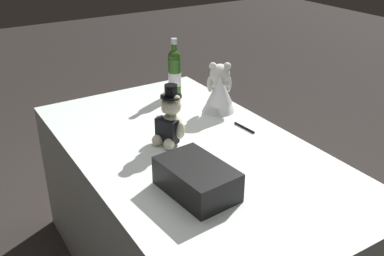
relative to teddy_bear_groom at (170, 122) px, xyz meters
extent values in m
cube|color=white|center=(-0.10, -0.05, -0.46)|extent=(1.62, 0.93, 0.73)
ellipsoid|color=beige|center=(0.00, -0.01, -0.03)|extent=(0.12, 0.10, 0.14)
cube|color=black|center=(-0.01, 0.02, -0.03)|extent=(0.11, 0.08, 0.10)
sphere|color=beige|center=(0.00, -0.01, 0.08)|extent=(0.09, 0.09, 0.09)
sphere|color=beige|center=(-0.01, 0.03, 0.07)|extent=(0.04, 0.04, 0.04)
sphere|color=beige|center=(0.03, 0.00, 0.11)|extent=(0.03, 0.03, 0.03)
sphere|color=beige|center=(-0.02, -0.02, 0.11)|extent=(0.03, 0.03, 0.03)
ellipsoid|color=beige|center=(0.05, 0.03, -0.02)|extent=(0.03, 0.03, 0.08)
ellipsoid|color=beige|center=(-0.06, -0.02, -0.02)|extent=(0.03, 0.03, 0.08)
sphere|color=beige|center=(0.01, 0.06, -0.08)|extent=(0.05, 0.05, 0.05)
sphere|color=beige|center=(-0.05, 0.04, -0.08)|extent=(0.05, 0.05, 0.05)
cylinder|color=black|center=(0.00, -0.01, 0.12)|extent=(0.09, 0.09, 0.01)
cylinder|color=black|center=(0.00, -0.01, 0.14)|extent=(0.05, 0.05, 0.05)
cone|color=white|center=(0.18, -0.38, -0.02)|extent=(0.17, 0.17, 0.15)
ellipsoid|color=white|center=(0.18, -0.38, 0.04)|extent=(0.08, 0.07, 0.07)
sphere|color=silver|center=(0.18, -0.38, 0.09)|extent=(0.10, 0.10, 0.10)
sphere|color=silver|center=(0.22, -0.41, 0.09)|extent=(0.04, 0.04, 0.04)
sphere|color=silver|center=(0.16, -0.41, 0.13)|extent=(0.04, 0.04, 0.04)
sphere|color=silver|center=(0.20, -0.35, 0.13)|extent=(0.04, 0.04, 0.04)
ellipsoid|color=silver|center=(0.17, -0.43, 0.03)|extent=(0.03, 0.03, 0.09)
ellipsoid|color=silver|center=(0.22, -0.36, 0.03)|extent=(0.03, 0.03, 0.09)
cone|color=white|center=(0.13, -0.35, 0.03)|extent=(0.18, 0.18, 0.15)
cylinder|color=#274F17|center=(0.49, -0.30, 0.00)|extent=(0.07, 0.07, 0.21)
sphere|color=#274F17|center=(0.49, -0.30, 0.12)|extent=(0.07, 0.07, 0.07)
cylinder|color=#274F17|center=(0.49, -0.30, 0.17)|extent=(0.03, 0.03, 0.08)
cylinder|color=silver|center=(0.49, -0.30, 0.20)|extent=(0.03, 0.03, 0.03)
cylinder|color=silver|center=(0.49, -0.30, -0.01)|extent=(0.07, 0.07, 0.07)
cylinder|color=black|center=(-0.06, -0.36, -0.10)|extent=(0.13, 0.02, 0.01)
cone|color=silver|center=(0.01, -0.36, -0.10)|extent=(0.02, 0.01, 0.01)
cube|color=black|center=(-0.38, 0.11, -0.04)|extent=(0.31, 0.22, 0.11)
cube|color=#B7B7BF|center=(-0.39, 0.01, -0.04)|extent=(0.04, 0.01, 0.03)
camera|label=1|loc=(-1.53, 0.83, 0.82)|focal=41.81mm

